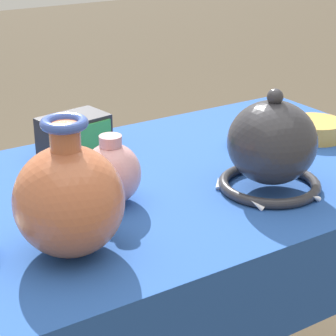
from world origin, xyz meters
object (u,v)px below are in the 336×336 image
object	(u,v)px
pot_squat_ochre	(316,129)
vase_dome_bell	(272,148)
jar_round_rose	(112,173)
bowl_shallow_ivory	(257,137)
vase_tall_bulbous	(69,199)
mosaic_tile_box	(75,135)

from	to	relation	value
pot_squat_ochre	vase_dome_bell	bearing A→B (deg)	-150.13
vase_dome_bell	jar_round_rose	distance (m)	0.34
bowl_shallow_ivory	vase_tall_bulbous	bearing A→B (deg)	-159.70
vase_tall_bulbous	pot_squat_ochre	size ratio (longest dim) A/B	1.72
vase_dome_bell	pot_squat_ochre	distance (m)	0.37
bowl_shallow_ivory	jar_round_rose	size ratio (longest dim) A/B	1.01
vase_tall_bulbous	vase_dome_bell	world-z (taller)	vase_tall_bulbous
vase_dome_bell	mosaic_tile_box	world-z (taller)	vase_dome_bell
bowl_shallow_ivory	vase_dome_bell	bearing A→B (deg)	-123.53
pot_squat_ochre	bowl_shallow_ivory	bearing A→B (deg)	169.42
jar_round_rose	pot_squat_ochre	bearing A→B (deg)	4.86
vase_dome_bell	jar_round_rose	size ratio (longest dim) A/B	1.59
vase_dome_bell	mosaic_tile_box	xyz separation A→B (m)	(-0.26, 0.42, -0.05)
vase_tall_bulbous	vase_dome_bell	bearing A→B (deg)	1.86
jar_round_rose	mosaic_tile_box	bearing A→B (deg)	79.49
vase_tall_bulbous	mosaic_tile_box	world-z (taller)	vase_tall_bulbous
pot_squat_ochre	mosaic_tile_box	bearing A→B (deg)	157.43
vase_tall_bulbous	jar_round_rose	xyz separation A→B (m)	(0.16, 0.14, -0.04)
mosaic_tile_box	vase_tall_bulbous	bearing A→B (deg)	-124.65
jar_round_rose	pot_squat_ochre	world-z (taller)	jar_round_rose
mosaic_tile_box	jar_round_rose	size ratio (longest dim) A/B	1.20
bowl_shallow_ivory	pot_squat_ochre	distance (m)	0.18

